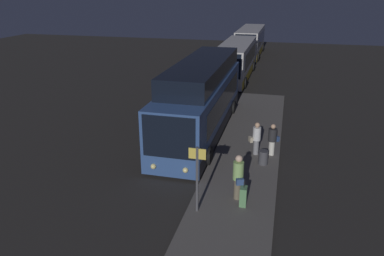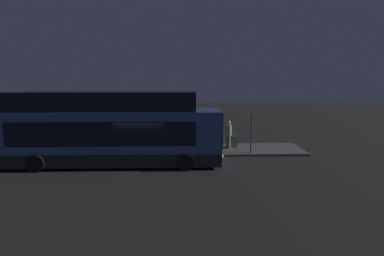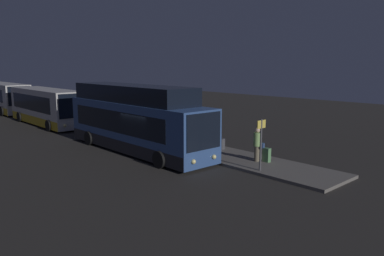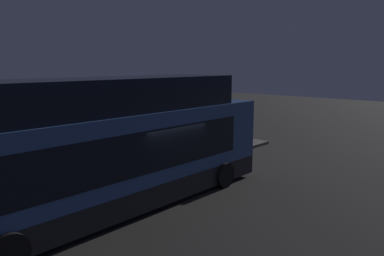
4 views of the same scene
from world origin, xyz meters
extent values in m
plane|color=#2B2826|center=(0.00, 0.00, 0.00)|extent=(80.00, 80.00, 0.00)
cube|color=#605B56|center=(0.00, 3.17, 0.08)|extent=(20.00, 3.13, 0.16)
cube|color=#33518C|center=(-1.60, 0.26, 1.59)|extent=(11.69, 2.57, 2.85)
cube|color=black|center=(-1.60, 0.26, 0.51)|extent=(11.63, 2.59, 0.70)
cube|color=black|center=(-1.89, 0.26, 1.93)|extent=(9.59, 2.60, 1.26)
cube|color=black|center=(4.27, 0.26, 2.00)|extent=(0.06, 2.26, 1.83)
sphere|color=#F9E58C|center=(4.29, 0.97, 0.61)|extent=(0.24, 0.24, 0.24)
sphere|color=#F9E58C|center=(4.29, -0.44, 0.61)|extent=(0.24, 0.24, 0.24)
cylinder|color=black|center=(2.38, 1.55, 0.45)|extent=(0.90, 0.30, 0.90)
cylinder|color=black|center=(2.38, -1.02, 0.45)|extent=(0.90, 0.30, 0.90)
cylinder|color=black|center=(-5.22, -1.02, 0.45)|extent=(0.90, 0.30, 0.90)
cube|color=black|center=(-2.07, 0.26, 3.52)|extent=(9.94, 2.37, 1.01)
cylinder|color=gray|center=(0.94, 3.59, 0.52)|extent=(0.36, 0.36, 0.74)
cylinder|color=silver|center=(0.94, 3.59, 1.21)|extent=(0.52, 0.52, 0.64)
sphere|color=tan|center=(0.94, 3.59, 1.65)|extent=(0.24, 0.24, 0.24)
cube|color=beige|center=(1.07, 3.33, 0.94)|extent=(0.31, 0.25, 0.24)
cylinder|color=#6B604C|center=(5.21, 3.28, 0.57)|extent=(0.37, 0.37, 0.83)
cylinder|color=#8CB766|center=(5.21, 3.28, 1.34)|extent=(0.52, 0.52, 0.72)
sphere|color=beige|center=(5.21, 3.28, 1.83)|extent=(0.27, 0.27, 0.27)
cube|color=#334C7F|center=(5.49, 3.39, 1.03)|extent=(0.23, 0.31, 0.24)
cylinder|color=silver|center=(0.82, 4.33, 0.51)|extent=(0.40, 0.40, 0.71)
cylinder|color=#262628|center=(0.82, 4.33, 1.18)|extent=(0.57, 0.57, 0.62)
sphere|color=tan|center=(0.82, 4.33, 1.61)|extent=(0.23, 0.23, 0.23)
cube|color=#334C7F|center=(0.59, 4.52, 0.92)|extent=(0.29, 0.30, 0.24)
cube|color=#598C59|center=(5.64, 3.56, 0.53)|extent=(0.39, 0.25, 0.74)
cylinder|color=black|center=(5.64, 3.56, 1.02)|extent=(0.02, 0.02, 0.24)
cylinder|color=#4C4C51|center=(6.42, 1.99, 1.41)|extent=(0.10, 0.10, 2.52)
cube|color=#E5C64C|center=(6.42, 1.99, 2.43)|extent=(0.04, 0.61, 0.39)
cylinder|color=#3F3F44|center=(1.95, 4.02, 0.48)|extent=(0.44, 0.44, 0.65)
camera|label=1|loc=(17.74, 4.68, 7.79)|focal=35.00mm
camera|label=2|loc=(2.28, -15.86, 4.75)|focal=28.00mm
camera|label=3|loc=(17.16, -12.27, 5.22)|focal=35.00mm
camera|label=4|loc=(-8.09, -8.88, 4.41)|focal=35.00mm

